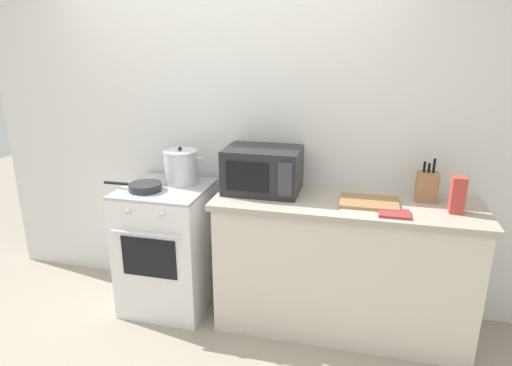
# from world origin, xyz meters

# --- Properties ---
(ground_plane) EXTENTS (10.00, 10.00, 0.00)m
(ground_plane) POSITION_xyz_m (0.00, 0.00, 0.00)
(ground_plane) COLOR #9E9384
(back_wall) EXTENTS (4.40, 0.10, 2.50)m
(back_wall) POSITION_xyz_m (0.30, 0.97, 1.25)
(back_wall) COLOR silver
(back_wall) RESTS_ON ground_plane
(lower_cabinet_right) EXTENTS (1.64, 0.56, 0.88)m
(lower_cabinet_right) POSITION_xyz_m (0.90, 0.62, 0.44)
(lower_cabinet_right) COLOR beige
(lower_cabinet_right) RESTS_ON ground_plane
(countertop_right) EXTENTS (1.70, 0.60, 0.04)m
(countertop_right) POSITION_xyz_m (0.90, 0.62, 0.90)
(countertop_right) COLOR #ADA393
(countertop_right) RESTS_ON lower_cabinet_right
(stove) EXTENTS (0.60, 0.64, 0.92)m
(stove) POSITION_xyz_m (-0.35, 0.60, 0.46)
(stove) COLOR white
(stove) RESTS_ON ground_plane
(stock_pot) EXTENTS (0.32, 0.24, 0.27)m
(stock_pot) POSITION_xyz_m (-0.27, 0.71, 1.04)
(stock_pot) COLOR silver
(stock_pot) RESTS_ON stove
(frying_pan) EXTENTS (0.42, 0.22, 0.05)m
(frying_pan) POSITION_xyz_m (-0.45, 0.50, 0.95)
(frying_pan) COLOR #28282B
(frying_pan) RESTS_ON stove
(microwave) EXTENTS (0.50, 0.37, 0.30)m
(microwave) POSITION_xyz_m (0.34, 0.68, 1.07)
(microwave) COLOR #232326
(microwave) RESTS_ON countertop_right
(cutting_board) EXTENTS (0.36, 0.26, 0.02)m
(cutting_board) POSITION_xyz_m (1.04, 0.60, 0.93)
(cutting_board) COLOR #997047
(cutting_board) RESTS_ON countertop_right
(knife_block) EXTENTS (0.13, 0.10, 0.28)m
(knife_block) POSITION_xyz_m (1.39, 0.74, 1.02)
(knife_block) COLOR #997047
(knife_block) RESTS_ON countertop_right
(pasta_box) EXTENTS (0.08, 0.08, 0.22)m
(pasta_box) POSITION_xyz_m (1.54, 0.57, 1.03)
(pasta_box) COLOR #B73D33
(pasta_box) RESTS_ON countertop_right
(oven_mitt) EXTENTS (0.18, 0.14, 0.02)m
(oven_mitt) POSITION_xyz_m (1.19, 0.44, 0.93)
(oven_mitt) COLOR #993333
(oven_mitt) RESTS_ON countertop_right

